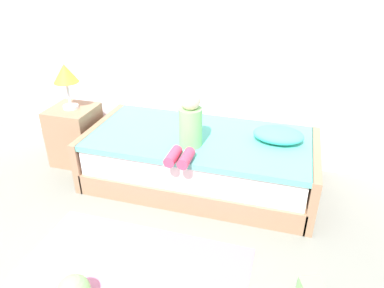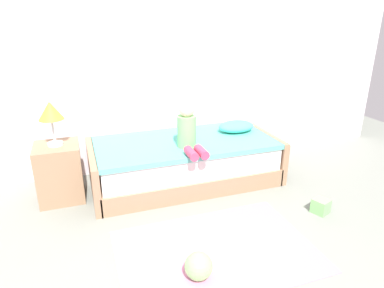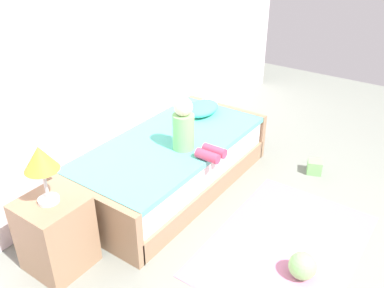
{
  "view_description": "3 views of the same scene",
  "coord_description": "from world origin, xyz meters",
  "px_view_note": "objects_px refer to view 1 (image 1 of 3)",
  "views": [
    {
      "loc": [
        1.2,
        -0.8,
        1.99
      ],
      "look_at": [
        0.46,
        1.75,
        0.55
      ],
      "focal_mm": 33.52,
      "sensor_mm": 36.0,
      "label": 1
    },
    {
      "loc": [
        -0.65,
        -1.4,
        1.82
      ],
      "look_at": [
        0.46,
        1.75,
        0.55
      ],
      "focal_mm": 31.7,
      "sensor_mm": 36.0,
      "label": 2
    },
    {
      "loc": [
        -2.22,
        -0.13,
        2.37
      ],
      "look_at": [
        0.46,
        1.75,
        0.55
      ],
      "focal_mm": 38.17,
      "sensor_mm": 36.0,
      "label": 3
    }
  ],
  "objects_px": {
    "bed": "(199,160)",
    "pillow": "(278,135)",
    "table_lamp": "(65,76)",
    "child_figure": "(189,126)",
    "nightstand": "(76,135)"
  },
  "relations": [
    {
      "from": "child_figure",
      "to": "table_lamp",
      "type": "bearing_deg",
      "value": 168.25
    },
    {
      "from": "nightstand",
      "to": "child_figure",
      "type": "height_order",
      "value": "child_figure"
    },
    {
      "from": "child_figure",
      "to": "pillow",
      "type": "distance_m",
      "value": 0.81
    },
    {
      "from": "table_lamp",
      "to": "pillow",
      "type": "relative_size",
      "value": 1.02
    },
    {
      "from": "bed",
      "to": "pillow",
      "type": "height_order",
      "value": "pillow"
    },
    {
      "from": "nightstand",
      "to": "child_figure",
      "type": "relative_size",
      "value": 1.18
    },
    {
      "from": "child_figure",
      "to": "bed",
      "type": "bearing_deg",
      "value": 81.33
    },
    {
      "from": "bed",
      "to": "table_lamp",
      "type": "xyz_separation_m",
      "value": [
        -1.35,
        0.05,
        0.69
      ]
    },
    {
      "from": "child_figure",
      "to": "pillow",
      "type": "relative_size",
      "value": 1.16
    },
    {
      "from": "bed",
      "to": "nightstand",
      "type": "relative_size",
      "value": 3.52
    },
    {
      "from": "child_figure",
      "to": "pillow",
      "type": "height_order",
      "value": "child_figure"
    },
    {
      "from": "table_lamp",
      "to": "pillow",
      "type": "distance_m",
      "value": 2.07
    },
    {
      "from": "pillow",
      "to": "bed",
      "type": "bearing_deg",
      "value": -171.73
    },
    {
      "from": "bed",
      "to": "nightstand",
      "type": "height_order",
      "value": "nightstand"
    },
    {
      "from": "bed",
      "to": "table_lamp",
      "type": "distance_m",
      "value": 1.52
    }
  ]
}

